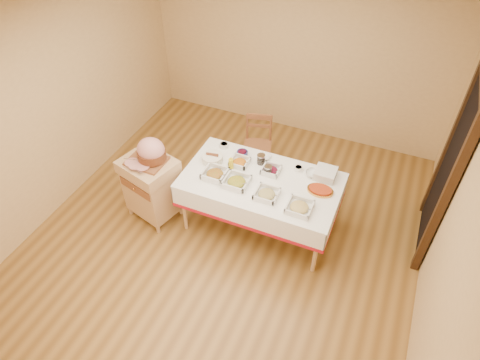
% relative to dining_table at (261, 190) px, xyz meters
% --- Properties ---
extents(room_shell, '(5.00, 5.00, 5.00)m').
position_rel_dining_table_xyz_m(room_shell, '(-0.30, -0.30, 0.70)').
color(room_shell, olive).
rests_on(room_shell, ground).
extents(doorway, '(0.09, 1.10, 2.20)m').
position_rel_dining_table_xyz_m(doorway, '(1.90, 0.60, 0.51)').
color(doorway, black).
rests_on(doorway, ground).
extents(dining_table, '(1.82, 1.02, 0.76)m').
position_rel_dining_table_xyz_m(dining_table, '(0.00, 0.00, 0.00)').
color(dining_table, tan).
rests_on(dining_table, ground).
extents(butcher_cart, '(0.73, 0.66, 0.87)m').
position_rel_dining_table_xyz_m(butcher_cart, '(-1.30, -0.35, -0.10)').
color(butcher_cart, tan).
rests_on(butcher_cart, ground).
extents(dining_chair, '(0.46, 0.45, 0.85)m').
position_rel_dining_table_xyz_m(dining_chair, '(-0.43, 1.00, -0.16)').
color(dining_chair, brown).
rests_on(dining_chair, ground).
extents(ham_on_board, '(0.47, 0.44, 0.31)m').
position_rel_dining_table_xyz_m(ham_on_board, '(-1.26, -0.31, 0.40)').
color(ham_on_board, brown).
rests_on(ham_on_board, butcher_cart).
extents(serving_dish_a, '(0.27, 0.26, 0.12)m').
position_rel_dining_table_xyz_m(serving_dish_a, '(-0.52, -0.15, 0.20)').
color(serving_dish_a, silver).
rests_on(serving_dish_a, dining_table).
extents(serving_dish_b, '(0.28, 0.28, 0.11)m').
position_rel_dining_table_xyz_m(serving_dish_b, '(-0.23, -0.18, 0.20)').
color(serving_dish_b, silver).
rests_on(serving_dish_b, dining_table).
extents(serving_dish_c, '(0.25, 0.25, 0.10)m').
position_rel_dining_table_xyz_m(serving_dish_c, '(0.15, -0.23, 0.19)').
color(serving_dish_c, silver).
rests_on(serving_dish_c, dining_table).
extents(serving_dish_d, '(0.27, 0.27, 0.10)m').
position_rel_dining_table_xyz_m(serving_dish_d, '(0.54, -0.28, 0.19)').
color(serving_dish_d, silver).
rests_on(serving_dish_d, dining_table).
extents(serving_dish_e, '(0.22, 0.21, 0.10)m').
position_rel_dining_table_xyz_m(serving_dish_e, '(-0.34, 0.16, 0.19)').
color(serving_dish_e, silver).
rests_on(serving_dish_e, dining_table).
extents(serving_dish_f, '(0.22, 0.21, 0.10)m').
position_rel_dining_table_xyz_m(serving_dish_f, '(0.05, 0.17, 0.19)').
color(serving_dish_f, silver).
rests_on(serving_dish_f, dining_table).
extents(small_bowl_left, '(0.11, 0.11, 0.05)m').
position_rel_dining_table_xyz_m(small_bowl_left, '(-0.65, 0.39, 0.19)').
color(small_bowl_left, silver).
rests_on(small_bowl_left, dining_table).
extents(small_bowl_mid, '(0.14, 0.14, 0.06)m').
position_rel_dining_table_xyz_m(small_bowl_mid, '(-0.38, 0.33, 0.19)').
color(small_bowl_mid, navy).
rests_on(small_bowl_mid, dining_table).
extents(small_bowl_right, '(0.10, 0.10, 0.05)m').
position_rel_dining_table_xyz_m(small_bowl_right, '(0.34, 0.33, 0.19)').
color(small_bowl_right, silver).
rests_on(small_bowl_right, dining_table).
extents(bowl_white_imported, '(0.17, 0.17, 0.04)m').
position_rel_dining_table_xyz_m(bowl_white_imported, '(-0.11, 0.39, 0.18)').
color(bowl_white_imported, silver).
rests_on(bowl_white_imported, dining_table).
extents(bowl_small_imported, '(0.21, 0.21, 0.05)m').
position_rel_dining_table_xyz_m(bowl_small_imported, '(0.52, 0.31, 0.19)').
color(bowl_small_imported, silver).
rests_on(bowl_small_imported, dining_table).
extents(preserve_jar_left, '(0.10, 0.10, 0.13)m').
position_rel_dining_table_xyz_m(preserve_jar_left, '(-0.11, 0.27, 0.22)').
color(preserve_jar_left, silver).
rests_on(preserve_jar_left, dining_table).
extents(preserve_jar_right, '(0.09, 0.09, 0.12)m').
position_rel_dining_table_xyz_m(preserve_jar_right, '(0.03, 0.12, 0.22)').
color(preserve_jar_right, silver).
rests_on(preserve_jar_right, dining_table).
extents(mustard_bottle, '(0.06, 0.06, 0.18)m').
position_rel_dining_table_xyz_m(mustard_bottle, '(-0.40, 0.04, 0.24)').
color(mustard_bottle, yellow).
rests_on(mustard_bottle, dining_table).
extents(bread_basket, '(0.25, 0.25, 0.11)m').
position_rel_dining_table_xyz_m(bread_basket, '(-0.66, 0.08, 0.21)').
color(bread_basket, silver).
rests_on(bread_basket, dining_table).
extents(plate_stack, '(0.24, 0.24, 0.10)m').
position_rel_dining_table_xyz_m(plate_stack, '(0.66, 0.34, 0.21)').
color(plate_stack, silver).
rests_on(plate_stack, dining_table).
extents(brass_platter, '(0.30, 0.22, 0.04)m').
position_rel_dining_table_xyz_m(brass_platter, '(0.67, 0.08, 0.18)').
color(brass_platter, gold).
rests_on(brass_platter, dining_table).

